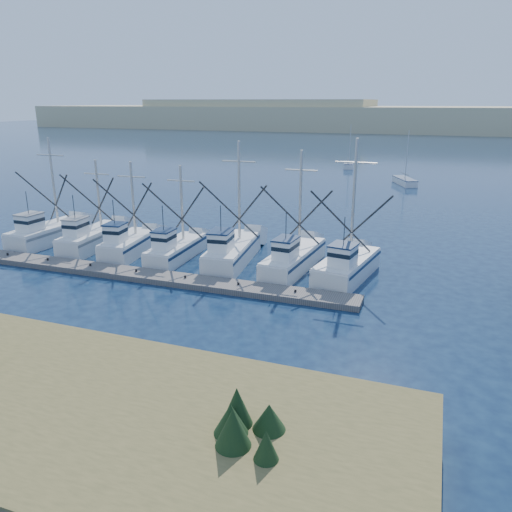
% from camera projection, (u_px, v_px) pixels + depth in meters
% --- Properties ---
extents(ground, '(500.00, 500.00, 0.00)m').
position_uv_depth(ground, '(212.00, 332.00, 27.78)').
color(ground, '#0B1832').
rests_on(ground, ground).
extents(floating_dock, '(30.63, 2.30, 0.41)m').
position_uv_depth(floating_dock, '(148.00, 276.00, 36.02)').
color(floating_dock, '#68625D').
rests_on(floating_dock, ground).
extents(dune_ridge, '(360.00, 60.00, 10.00)m').
position_uv_depth(dune_ridge, '(419.00, 119.00, 214.44)').
color(dune_ridge, tan).
rests_on(dune_ridge, ground).
extents(trawler_fleet, '(30.38, 8.84, 9.84)m').
position_uv_depth(trawler_fleet, '(183.00, 248.00, 40.18)').
color(trawler_fleet, silver).
rests_on(trawler_fleet, ground).
extents(sailboat_near, '(4.25, 6.65, 8.10)m').
position_uv_depth(sailboat_near, '(405.00, 181.00, 76.62)').
color(sailboat_near, silver).
rests_on(sailboat_near, ground).
extents(sailboat_far, '(2.61, 6.05, 8.10)m').
position_uv_depth(sailboat_far, '(349.00, 165.00, 95.95)').
color(sailboat_far, silver).
rests_on(sailboat_far, ground).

